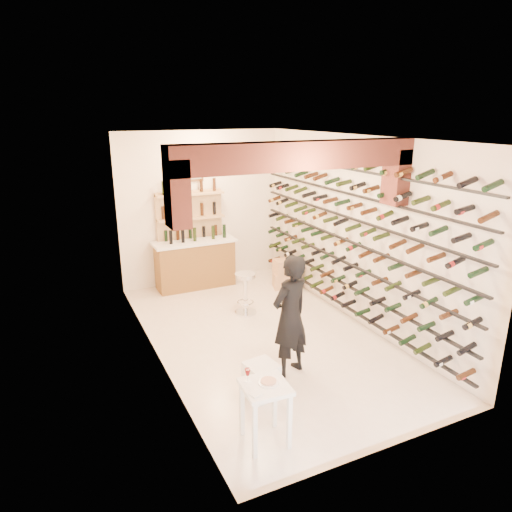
{
  "coord_description": "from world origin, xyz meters",
  "views": [
    {
      "loc": [
        -3.09,
        -6.24,
        3.57
      ],
      "look_at": [
        0.0,
        0.3,
        1.3
      ],
      "focal_mm": 32.59,
      "sensor_mm": 36.0,
      "label": 1
    }
  ],
  "objects": [
    {
      "name": "back_shelving",
      "position": [
        -0.3,
        2.89,
        1.17
      ],
      "size": [
        1.4,
        0.31,
        2.73
      ],
      "color": "tan",
      "rests_on": "ground"
    },
    {
      "name": "crate_upper",
      "position": [
        1.4,
        1.77,
        0.47
      ],
      "size": [
        0.53,
        0.39,
        0.29
      ],
      "primitive_type": "cube",
      "rotation": [
        0.0,
        0.0,
        -0.08
      ],
      "color": "tan",
      "rests_on": "crate_lower"
    },
    {
      "name": "tasting_table",
      "position": [
        -1.13,
        -2.31,
        0.59
      ],
      "size": [
        0.53,
        0.53,
        0.88
      ],
      "rotation": [
        0.0,
        0.0,
        -0.07
      ],
      "color": "white",
      "rests_on": "ground"
    },
    {
      "name": "crate_lower",
      "position": [
        1.4,
        1.77,
        0.16
      ],
      "size": [
        0.63,
        0.53,
        0.32
      ],
      "primitive_type": "cube",
      "rotation": [
        0.0,
        0.0,
        -0.32
      ],
      "color": "tan",
      "rests_on": "ground"
    },
    {
      "name": "room_shell",
      "position": [
        0.0,
        -0.26,
        2.25
      ],
      "size": [
        3.52,
        6.02,
        3.21
      ],
      "color": "white",
      "rests_on": "ground"
    },
    {
      "name": "ground",
      "position": [
        0.0,
        0.0,
        0.0
      ],
      "size": [
        6.0,
        6.0,
        0.0
      ],
      "primitive_type": "plane",
      "color": "white",
      "rests_on": "ground"
    },
    {
      "name": "chrome_barstool",
      "position": [
        0.09,
        0.95,
        0.45
      ],
      "size": [
        0.4,
        0.4,
        0.77
      ],
      "rotation": [
        0.0,
        0.0,
        0.29
      ],
      "color": "silver",
      "rests_on": "ground"
    },
    {
      "name": "white_stool",
      "position": [
        -0.79,
        -1.52,
        0.23
      ],
      "size": [
        0.43,
        0.43,
        0.47
      ],
      "primitive_type": "cube",
      "rotation": [
        0.0,
        0.0,
        0.14
      ],
      "color": "white",
      "rests_on": "ground"
    },
    {
      "name": "wine_rack",
      "position": [
        1.53,
        0.0,
        1.55
      ],
      "size": [
        0.32,
        5.7,
        2.56
      ],
      "color": "black",
      "rests_on": "ground"
    },
    {
      "name": "person",
      "position": [
        -0.17,
        -1.16,
        0.87
      ],
      "size": [
        0.74,
        0.6,
        1.75
      ],
      "primitive_type": "imported",
      "rotation": [
        0.0,
        0.0,
        3.47
      ],
      "color": "black",
      "rests_on": "ground"
    },
    {
      "name": "back_counter",
      "position": [
        -0.3,
        2.65,
        0.53
      ],
      "size": [
        1.7,
        0.62,
        1.29
      ],
      "color": "brown",
      "rests_on": "ground"
    }
  ]
}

